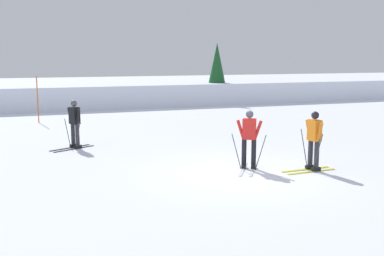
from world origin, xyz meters
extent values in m
plane|color=silver|center=(0.00, 0.00, 0.00)|extent=(120.00, 120.00, 0.00)
cube|color=silver|center=(0.00, 19.53, 0.71)|extent=(80.00, 6.84, 1.42)
cube|color=black|center=(-4.20, 4.91, 0.01)|extent=(1.45, 0.84, 0.02)
cube|color=black|center=(-4.33, 5.15, 0.01)|extent=(1.45, 0.84, 0.02)
cube|color=black|center=(-4.07, 4.98, 0.07)|extent=(0.29, 0.23, 0.10)
cube|color=black|center=(-4.20, 5.22, 0.07)|extent=(0.29, 0.23, 0.10)
cylinder|color=#2D2D33|center=(-4.07, 4.98, 0.55)|extent=(0.14, 0.14, 0.85)
cylinder|color=#2D2D33|center=(-4.20, 5.22, 0.55)|extent=(0.14, 0.14, 0.85)
cube|color=black|center=(-4.13, 5.10, 1.17)|extent=(0.39, 0.45, 0.60)
cylinder|color=black|center=(-4.03, 4.87, 1.16)|extent=(0.20, 0.27, 0.55)
cylinder|color=black|center=(-4.27, 5.31, 1.16)|extent=(0.20, 0.27, 0.55)
sphere|color=#4C4C56|center=(-4.13, 5.10, 1.60)|extent=(0.22, 0.22, 0.22)
cylinder|color=#38383D|center=(-4.07, 4.76, 0.51)|extent=(0.19, 0.32, 1.02)
cylinder|color=#38383D|center=(-4.38, 5.34, 0.51)|extent=(0.19, 0.32, 1.02)
cube|color=silver|center=(0.45, 0.22, 0.01)|extent=(0.92, 1.41, 0.02)
cube|color=silver|center=(0.21, 0.36, 0.01)|extent=(0.92, 1.41, 0.02)
cube|color=black|center=(0.52, 0.34, 0.07)|extent=(0.24, 0.28, 0.10)
cube|color=black|center=(0.29, 0.49, 0.07)|extent=(0.24, 0.28, 0.10)
cylinder|color=black|center=(0.52, 0.34, 0.55)|extent=(0.14, 0.14, 0.85)
cylinder|color=black|center=(0.29, 0.49, 0.55)|extent=(0.14, 0.14, 0.85)
cube|color=red|center=(0.40, 0.42, 1.17)|extent=(0.45, 0.40, 0.60)
cylinder|color=red|center=(0.61, 0.27, 1.16)|extent=(0.26, 0.21, 0.55)
cylinder|color=red|center=(0.18, 0.53, 1.16)|extent=(0.26, 0.21, 0.55)
sphere|color=#4C4C56|center=(0.40, 0.42, 1.60)|extent=(0.22, 0.22, 0.22)
cylinder|color=#38383D|center=(0.65, 0.15, 0.51)|extent=(0.27, 0.18, 1.04)
cylinder|color=#38383D|center=(0.05, 0.52, 0.51)|extent=(0.27, 0.18, 1.04)
cube|color=gold|center=(1.91, -0.54, 0.01)|extent=(1.60, 0.19, 0.02)
cube|color=gold|center=(1.89, -0.26, 0.01)|extent=(1.60, 0.19, 0.02)
cube|color=black|center=(2.06, -0.53, 0.07)|extent=(0.27, 0.14, 0.10)
cube|color=black|center=(2.04, -0.25, 0.07)|extent=(0.27, 0.14, 0.10)
cylinder|color=#2D2D33|center=(2.06, -0.53, 0.55)|extent=(0.14, 0.14, 0.85)
cylinder|color=#2D2D33|center=(2.04, -0.25, 0.55)|extent=(0.14, 0.14, 0.85)
cube|color=orange|center=(2.05, -0.39, 1.17)|extent=(0.26, 0.39, 0.60)
cylinder|color=orange|center=(2.05, -0.64, 1.16)|extent=(0.11, 0.26, 0.55)
cylinder|color=orange|center=(2.02, -0.14, 1.16)|extent=(0.11, 0.26, 0.55)
sphere|color=black|center=(2.05, -0.39, 1.60)|extent=(0.22, 0.22, 0.22)
cylinder|color=#38383D|center=(1.97, -0.70, 0.57)|extent=(0.05, 0.40, 1.15)
cylinder|color=#38383D|center=(1.93, -0.09, 0.57)|extent=(0.05, 0.40, 1.15)
cylinder|color=#C65614|center=(-5.34, 11.97, 1.13)|extent=(0.05, 0.05, 2.27)
cylinder|color=#513823|center=(6.34, 17.58, 0.34)|extent=(0.28, 0.28, 0.68)
cone|color=#194C23|center=(6.34, 17.58, 2.40)|extent=(1.45, 1.45, 3.43)
camera|label=1|loc=(-5.32, -11.18, 3.26)|focal=42.22mm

